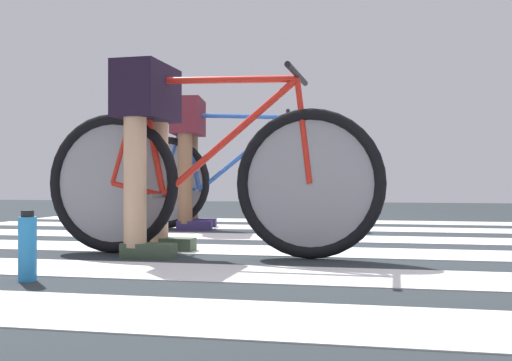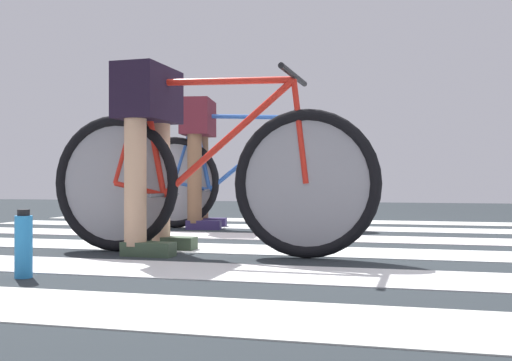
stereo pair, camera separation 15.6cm
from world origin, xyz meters
TOP-DOWN VIEW (x-y plane):
  - ground at (0.00, 0.00)m, footprint 18.00×14.00m
  - crosswalk_markings at (-0.05, -0.18)m, footprint 5.44×5.00m
  - bicycle_1_of_2 at (-0.30, -0.43)m, footprint 1.74×0.52m
  - cyclist_1_of_2 at (-0.61, -0.41)m, footprint 0.32×0.42m
  - bicycle_2_of_2 at (-0.58, 1.19)m, footprint 1.73×0.53m
  - cyclist_2_of_2 at (-0.89, 1.14)m, footprint 0.36×0.44m
  - water_bottle at (-0.75, -1.27)m, footprint 0.07×0.07m

SIDE VIEW (x-z plane):
  - ground at x=0.00m, z-range 0.00..0.02m
  - crosswalk_markings at x=-0.05m, z-range 0.02..0.02m
  - water_bottle at x=-0.75m, z-range 0.01..0.28m
  - bicycle_1_of_2 at x=-0.30m, z-range -0.06..0.87m
  - bicycle_2_of_2 at x=-0.58m, z-range -0.06..0.87m
  - cyclist_1_of_2 at x=-0.61m, z-range 0.16..1.12m
  - cyclist_2_of_2 at x=-0.89m, z-range 0.17..1.17m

